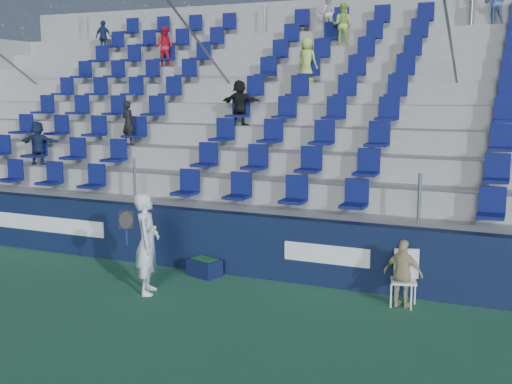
# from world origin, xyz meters

# --- Properties ---
(ground) EXTENTS (70.00, 70.00, 0.00)m
(ground) POSITION_xyz_m (0.00, 0.00, 0.00)
(ground) COLOR #2E6B47
(ground) RESTS_ON ground
(sponsor_wall) EXTENTS (24.00, 0.32, 1.20)m
(sponsor_wall) POSITION_xyz_m (0.00, 3.15, 0.60)
(sponsor_wall) COLOR #0E1835
(sponsor_wall) RESTS_ON ground
(grandstand) EXTENTS (24.00, 8.17, 6.63)m
(grandstand) POSITION_xyz_m (-0.00, 8.24, 2.13)
(grandstand) COLOR #9E9E99
(grandstand) RESTS_ON ground
(tennis_player) EXTENTS (0.73, 0.77, 1.80)m
(tennis_player) POSITION_xyz_m (-1.27, 1.43, 0.90)
(tennis_player) COLOR silver
(tennis_player) RESTS_ON ground
(line_judge_chair) EXTENTS (0.50, 0.52, 0.93)m
(line_judge_chair) POSITION_xyz_m (2.97, 2.65, 0.53)
(line_judge_chair) COLOR white
(line_judge_chair) RESTS_ON ground
(line_judge) EXTENTS (0.70, 0.38, 1.14)m
(line_judge) POSITION_xyz_m (2.97, 2.50, 0.57)
(line_judge) COLOR tan
(line_judge) RESTS_ON ground
(ball_bin) EXTENTS (0.70, 0.57, 0.34)m
(ball_bin) POSITION_xyz_m (-0.86, 2.75, 0.19)
(ball_bin) COLOR #0F1538
(ball_bin) RESTS_ON ground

